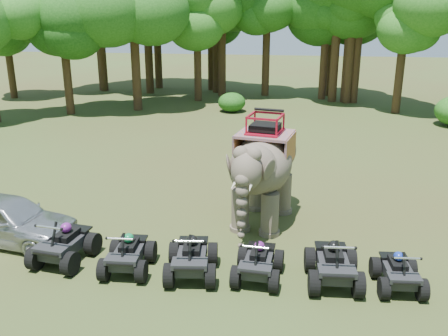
{
  "coord_description": "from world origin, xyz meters",
  "views": [
    {
      "loc": [
        2.03,
        -13.7,
        6.96
      ],
      "look_at": [
        0.0,
        1.2,
        1.9
      ],
      "focal_mm": 40.0,
      "sensor_mm": 36.0,
      "label": 1
    }
  ],
  "objects": [
    {
      "name": "elephant",
      "position": [
        1.24,
        1.52,
        1.83
      ],
      "size": [
        2.76,
        4.66,
        3.66
      ],
      "primitive_type": null,
      "rotation": [
        0.0,
        0.0,
        -0.2
      ],
      "color": "brown",
      "rests_on": "ground"
    },
    {
      "name": "tree_35",
      "position": [
        6.43,
        22.7,
        5.12
      ],
      "size": [
        7.17,
        7.17,
        10.24
      ],
      "primitive_type": null,
      "color": "#195114",
      "rests_on": "ground"
    },
    {
      "name": "tree_1",
      "position": [
        4.96,
        22.93,
        4.98
      ],
      "size": [
        6.98,
        6.98,
        9.97
      ],
      "primitive_type": null,
      "color": "#195114",
      "rests_on": "ground"
    },
    {
      "name": "tree_37",
      "position": [
        -9.07,
        24.54,
        5.38
      ],
      "size": [
        7.54,
        7.54,
        10.77
      ],
      "primitive_type": null,
      "color": "#195114",
      "rests_on": "ground"
    },
    {
      "name": "tree_36",
      "position": [
        5.94,
        22.5,
        4.16
      ],
      "size": [
        5.82,
        5.82,
        8.31
      ],
      "primitive_type": null,
      "color": "#195114",
      "rests_on": "ground"
    },
    {
      "name": "tree_33",
      "position": [
        -3.29,
        24.25,
        4.93
      ],
      "size": [
        6.9,
        6.9,
        9.86
      ],
      "primitive_type": null,
      "color": "#195114",
      "rests_on": "ground"
    },
    {
      "name": "tree_0",
      "position": [
        0.0,
        24.79,
        4.4
      ],
      "size": [
        6.16,
        6.16,
        8.8
      ],
      "primitive_type": null,
      "color": "#195114",
      "rests_on": "ground"
    },
    {
      "name": "tree_24",
      "position": [
        -12.08,
        16.39,
        3.71
      ],
      "size": [
        5.2,
        5.2,
        7.42
      ],
      "primitive_type": null,
      "color": "#195114",
      "rests_on": "ground"
    },
    {
      "name": "tree_27",
      "position": [
        -13.29,
        25.41,
        5.15
      ],
      "size": [
        7.21,
        7.21,
        10.3
      ],
      "primitive_type": null,
      "color": "#195114",
      "rests_on": "ground"
    },
    {
      "name": "atv_4",
      "position": [
        3.29,
        -2.09,
        0.68
      ],
      "size": [
        1.46,
        1.93,
        1.37
      ],
      "primitive_type": null,
      "rotation": [
        0.0,
        0.0,
        0.06
      ],
      "color": "black",
      "rests_on": "ground"
    },
    {
      "name": "ground",
      "position": [
        0.0,
        0.0,
        0.0
      ],
      "size": [
        110.0,
        110.0,
        0.0
      ],
      "primitive_type": "plane",
      "color": "#47381E",
      "rests_on": "ground"
    },
    {
      "name": "atv_1",
      "position": [
        -2.15,
        -2.19,
        0.63
      ],
      "size": [
        1.31,
        1.74,
        1.25
      ],
      "primitive_type": null,
      "rotation": [
        0.0,
        0.0,
        0.05
      ],
      "color": "black",
      "rests_on": "ground"
    },
    {
      "name": "parked_car",
      "position": [
        -6.26,
        -1.0,
        0.73
      ],
      "size": [
        4.52,
        2.43,
        1.46
      ],
      "primitive_type": "imported",
      "rotation": [
        0.0,
        0.0,
        1.4
      ],
      "color": "#AFB0B6",
      "rests_on": "ground"
    },
    {
      "name": "tree_31",
      "position": [
        -3.92,
        25.65,
        5.38
      ],
      "size": [
        7.54,
        7.54,
        10.77
      ],
      "primitive_type": null,
      "color": "#195114",
      "rests_on": "ground"
    },
    {
      "name": "tree_30",
      "position": [
        -13.07,
        25.13,
        5.32
      ],
      "size": [
        7.44,
        7.44,
        10.63
      ],
      "primitive_type": null,
      "color": "#195114",
      "rests_on": "ground"
    },
    {
      "name": "tree_40",
      "position": [
        4.89,
        25.23,
        4.49
      ],
      "size": [
        6.28,
        6.28,
        8.97
      ],
      "primitive_type": null,
      "color": "#195114",
      "rests_on": "ground"
    },
    {
      "name": "tree_2",
      "position": [
        8.81,
        19.54,
        3.86
      ],
      "size": [
        5.41,
        5.41,
        7.73
      ],
      "primitive_type": null,
      "color": "#195114",
      "rests_on": "ground"
    },
    {
      "name": "atv_2",
      "position": [
        -0.4,
        -2.21,
        0.67
      ],
      "size": [
        1.51,
        1.94,
        1.34
      ],
      "primitive_type": null,
      "rotation": [
        0.0,
        0.0,
        0.11
      ],
      "color": "black",
      "rests_on": "ground"
    },
    {
      "name": "tree_26",
      "position": [
        -4.73,
        21.97,
        3.85
      ],
      "size": [
        5.4,
        5.4,
        7.71
      ],
      "primitive_type": null,
      "color": "#195114",
      "rests_on": "ground"
    },
    {
      "name": "tree_29",
      "position": [
        4.27,
        23.81,
        4.14
      ],
      "size": [
        5.8,
        5.8,
        8.29
      ],
      "primitive_type": null,
      "color": "#195114",
      "rests_on": "ground"
    },
    {
      "name": "atv_5",
      "position": [
        4.9,
        -2.11,
        0.58
      ],
      "size": [
        1.23,
        1.63,
        1.16
      ],
      "primitive_type": null,
      "rotation": [
        0.0,
        0.0,
        0.06
      ],
      "color": "black",
      "rests_on": "ground"
    },
    {
      "name": "tree_32",
      "position": [
        -18.65,
        21.1,
        3.54
      ],
      "size": [
        4.96,
        4.96,
        7.09
      ],
      "primitive_type": null,
      "color": "#195114",
      "rests_on": "ground"
    },
    {
      "name": "tree_39",
      "position": [
        -9.01,
        27.04,
        5.07
      ],
      "size": [
        7.1,
        7.1,
        10.14
      ],
      "primitive_type": null,
      "color": "#195114",
      "rests_on": "ground"
    },
    {
      "name": "atv_3",
      "position": [
        1.36,
        -2.14,
        0.62
      ],
      "size": [
        1.33,
        1.75,
        1.23
      ],
      "primitive_type": null,
      "rotation": [
        0.0,
        0.0,
        -0.07
      ],
      "color": "black",
      "rests_on": "ground"
    },
    {
      "name": "tree_28",
      "position": [
        -4.5,
        26.64,
        4.02
      ],
      "size": [
        5.63,
        5.63,
        8.04
      ],
      "primitive_type": null,
      "color": "#195114",
      "rests_on": "ground"
    },
    {
      "name": "atv_0",
      "position": [
        -4.06,
        -1.95,
        0.68
      ],
      "size": [
        1.58,
        2.0,
        1.35
      ],
      "primitive_type": null,
      "rotation": [
        0.0,
        0.0,
        -0.14
      ],
      "color": "black",
      "rests_on": "ground"
    },
    {
      "name": "tree_38",
      "position": [
        5.83,
        22.94,
        4.82
      ],
      "size": [
        6.75,
        6.75,
        9.64
      ],
      "primitive_type": null,
      "color": "#195114",
      "rests_on": "ground"
    },
    {
      "name": "tree_25",
      "position": [
        -8.14,
        18.2,
        4.69
      ],
      "size": [
        6.57,
        6.57,
        9.38
      ],
      "primitive_type": null,
      "color": "#195114",
      "rests_on": "ground"
    }
  ]
}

